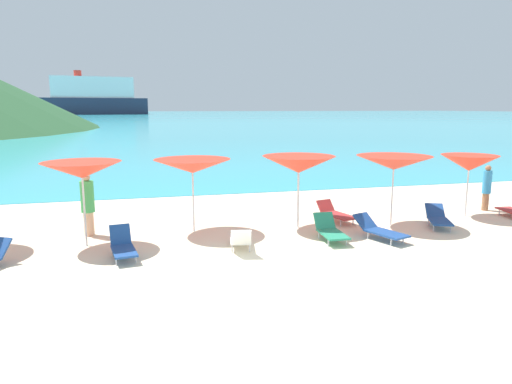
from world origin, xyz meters
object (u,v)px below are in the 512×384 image
object	(u,v)px
lounge_chair_1	(123,246)
lounge_chair_2	(241,239)
umbrella_6	(469,163)
lounge_chair_5	(330,230)
lounge_chair_0	(336,213)
umbrella_5	(394,163)
lounge_chair_3	(380,229)
umbrella_2	(82,170)
beachgoer_2	(487,187)
umbrella_4	(299,164)
cruise_ship	(93,98)
umbrella_3	(192,166)
beachgoer_1	(88,203)
lounge_chair_6	(438,218)

from	to	relation	value
lounge_chair_1	lounge_chair_2	distance (m)	2.92
umbrella_6	lounge_chair_5	world-z (taller)	umbrella_6
lounge_chair_5	lounge_chair_0	bearing A→B (deg)	65.24
umbrella_6	lounge_chair_2	xyz separation A→B (m)	(-8.19, -1.83, -1.50)
umbrella_5	lounge_chair_0	distance (m)	2.40
umbrella_5	lounge_chair_3	bearing A→B (deg)	-130.52
umbrella_2	lounge_chair_5	distance (m)	6.80
umbrella_2	lounge_chair_1	distance (m)	2.35
umbrella_2	beachgoer_2	xyz separation A→B (m)	(13.37, 1.03, -1.17)
umbrella_2	umbrella_4	size ratio (longest dim) A/B	0.99
lounge_chair_5	cruise_ship	xyz separation A→B (m)	(-25.97, 247.33, 8.21)
umbrella_2	umbrella_3	world-z (taller)	umbrella_2
lounge_chair_0	beachgoer_1	size ratio (longest dim) A/B	0.88
umbrella_2	umbrella_6	distance (m)	12.08
umbrella_2	cruise_ship	size ratio (longest dim) A/B	0.04
lounge_chair_0	cruise_ship	world-z (taller)	cruise_ship
lounge_chair_5	cruise_ship	distance (m)	248.83
umbrella_4	lounge_chair_6	xyz separation A→B (m)	(4.20, -1.00, -1.65)
lounge_chair_1	lounge_chair_6	size ratio (longest dim) A/B	0.86
umbrella_5	beachgoer_2	bearing A→B (deg)	13.89
lounge_chair_2	umbrella_4	bearing A→B (deg)	-129.59
umbrella_4	lounge_chair_5	bearing A→B (deg)	-75.44
lounge_chair_1	cruise_ship	world-z (taller)	cruise_ship
umbrella_2	lounge_chair_3	xyz separation A→B (m)	(7.86, -1.37, -1.75)
lounge_chair_3	beachgoer_2	bearing A→B (deg)	3.83
umbrella_2	beachgoer_2	size ratio (longest dim) A/B	1.39
umbrella_2	lounge_chair_0	xyz separation A→B (m)	(7.50, 0.80, -1.75)
umbrella_2	lounge_chair_2	world-z (taller)	umbrella_2
lounge_chair_0	beachgoer_2	bearing A→B (deg)	-12.23
lounge_chair_0	umbrella_3	bearing A→B (deg)	166.25
lounge_chair_0	beachgoer_1	xyz separation A→B (m)	(-7.52, 0.26, 0.66)
umbrella_4	cruise_ship	size ratio (longest dim) A/B	0.04
lounge_chair_0	umbrella_5	bearing A→B (deg)	-44.43
lounge_chair_2	lounge_chair_5	bearing A→B (deg)	-163.29
lounge_chair_3	lounge_chair_1	bearing A→B (deg)	159.32
lounge_chair_2	lounge_chair_3	bearing A→B (deg)	-168.73
umbrella_2	lounge_chair_1	bearing A→B (deg)	-52.47
umbrella_3	lounge_chair_1	distance (m)	3.26
beachgoer_1	lounge_chair_1	bearing A→B (deg)	8.37
umbrella_4	beachgoer_2	xyz separation A→B (m)	(7.29, 0.62, -1.08)
lounge_chair_5	umbrella_3	bearing A→B (deg)	155.08
umbrella_6	lounge_chair_2	size ratio (longest dim) A/B	1.45
lounge_chair_1	cruise_ship	xyz separation A→B (m)	(-20.46, 247.46, 8.21)
umbrella_4	lounge_chair_2	distance (m)	3.28
lounge_chair_6	umbrella_3	bearing A→B (deg)	-167.10
umbrella_2	umbrella_5	distance (m)	8.99
lounge_chair_5	umbrella_2	bearing A→B (deg)	173.14
lounge_chair_1	beachgoer_2	xyz separation A→B (m)	(12.40, 2.29, 0.57)
umbrella_4	umbrella_6	size ratio (longest dim) A/B	1.09
lounge_chair_2	beachgoer_2	size ratio (longest dim) A/B	0.88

